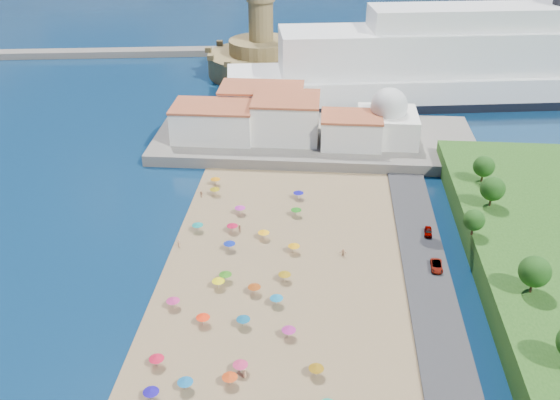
{
  "coord_description": "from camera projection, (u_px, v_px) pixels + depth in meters",
  "views": [
    {
      "loc": [
        13.21,
        -90.97,
        71.9
      ],
      "look_at": [
        4.0,
        25.0,
        8.0
      ],
      "focal_mm": 40.0,
      "sensor_mm": 36.0,
      "label": 1
    }
  ],
  "objects": [
    {
      "name": "ground",
      "position": [
        248.0,
        302.0,
        115.01
      ],
      "size": [
        700.0,
        700.0,
        0.0
      ],
      "primitive_type": "plane",
      "color": "#071938",
      "rests_on": "ground"
    },
    {
      "name": "terrace",
      "position": [
        314.0,
        140.0,
        177.38
      ],
      "size": [
        90.0,
        36.0,
        3.0
      ],
      "primitive_type": "cube",
      "color": "#59544C",
      "rests_on": "ground"
    },
    {
      "name": "jetty",
      "position": [
        252.0,
        98.0,
        209.63
      ],
      "size": [
        18.0,
        70.0,
        2.4
      ],
      "primitive_type": "cube",
      "color": "#59544C",
      "rests_on": "ground"
    },
    {
      "name": "breakwater",
      "position": [
        28.0,
        54.0,
        255.7
      ],
      "size": [
        199.03,
        34.77,
        2.6
      ],
      "primitive_type": "cube",
      "rotation": [
        0.0,
        0.0,
        0.14
      ],
      "color": "#59544C",
      "rests_on": "ground"
    },
    {
      "name": "waterfront_buildings",
      "position": [
        269.0,
        117.0,
        175.78
      ],
      "size": [
        57.0,
        29.0,
        11.0
      ],
      "color": "silver",
      "rests_on": "terrace"
    },
    {
      "name": "domed_building",
      "position": [
        388.0,
        120.0,
        170.64
      ],
      "size": [
        16.0,
        16.0,
        15.0
      ],
      "color": "silver",
      "rests_on": "terrace"
    },
    {
      "name": "fortress",
      "position": [
        261.0,
        57.0,
        233.2
      ],
      "size": [
        40.0,
        40.0,
        32.4
      ],
      "color": "olive",
      "rests_on": "ground"
    },
    {
      "name": "cruise_ship",
      "position": [
        488.0,
        67.0,
        206.59
      ],
      "size": [
        175.07,
        51.47,
        37.88
      ],
      "color": "black",
      "rests_on": "ground"
    },
    {
      "name": "beach_parasols",
      "position": [
        226.0,
        342.0,
        102.42
      ],
      "size": [
        31.38,
        114.78,
        2.2
      ],
      "color": "gray",
      "rests_on": "beach"
    },
    {
      "name": "beachgoers",
      "position": [
        225.0,
        303.0,
        113.11
      ],
      "size": [
        35.81,
        94.88,
        1.79
      ],
      "color": "tan",
      "rests_on": "beach"
    },
    {
      "name": "parked_cars",
      "position": [
        450.0,
        319.0,
        108.72
      ],
      "size": [
        2.56,
        64.92,
        1.42
      ],
      "color": "gray",
      "rests_on": "promenade"
    },
    {
      "name": "hillside_trees",
      "position": [
        544.0,
        302.0,
        98.8
      ],
      "size": [
        12.52,
        106.91,
        7.68
      ],
      "color": "#382314",
      "rests_on": "hillside"
    }
  ]
}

